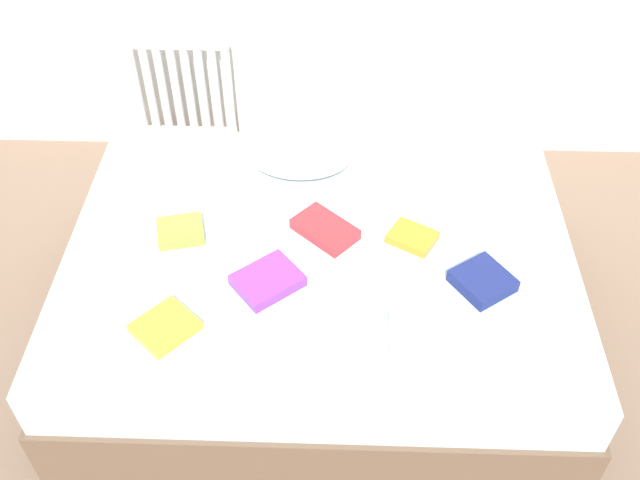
{
  "coord_description": "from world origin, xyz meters",
  "views": [
    {
      "loc": [
        0.07,
        -1.99,
        2.48
      ],
      "look_at": [
        0.0,
        0.05,
        0.48
      ],
      "focal_mm": 40.57,
      "sensor_mm": 36.0,
      "label": 1
    }
  ],
  "objects_px": {
    "radiator": "(183,90)",
    "textbook_white": "(415,335)",
    "textbook_navy": "(483,281)",
    "textbook_lime": "(180,231)",
    "textbook_yellow": "(165,327)",
    "textbook_red": "(325,229)",
    "bed": "(320,289)",
    "textbook_orange": "(412,237)",
    "textbook_purple": "(268,280)",
    "pillow": "(300,153)"
  },
  "relations": [
    {
      "from": "textbook_white",
      "to": "textbook_navy",
      "type": "xyz_separation_m",
      "value": [
        0.26,
        0.26,
        0.0
      ]
    },
    {
      "from": "bed",
      "to": "textbook_navy",
      "type": "bearing_deg",
      "value": -17.45
    },
    {
      "from": "pillow",
      "to": "textbook_navy",
      "type": "bearing_deg",
      "value": -44.06
    },
    {
      "from": "bed",
      "to": "textbook_white",
      "type": "distance_m",
      "value": 0.62
    },
    {
      "from": "textbook_navy",
      "to": "textbook_red",
      "type": "bearing_deg",
      "value": 121.24
    },
    {
      "from": "textbook_yellow",
      "to": "textbook_orange",
      "type": "height_order",
      "value": "same"
    },
    {
      "from": "textbook_orange",
      "to": "textbook_lime",
      "type": "bearing_deg",
      "value": -150.04
    },
    {
      "from": "textbook_yellow",
      "to": "bed",
      "type": "bearing_deg",
      "value": -7.59
    },
    {
      "from": "pillow",
      "to": "textbook_white",
      "type": "distance_m",
      "value": 1.03
    },
    {
      "from": "radiator",
      "to": "textbook_white",
      "type": "bearing_deg",
      "value": -56.47
    },
    {
      "from": "textbook_purple",
      "to": "bed",
      "type": "bearing_deg",
      "value": 9.7
    },
    {
      "from": "bed",
      "to": "textbook_white",
      "type": "height_order",
      "value": "textbook_white"
    },
    {
      "from": "bed",
      "to": "textbook_purple",
      "type": "distance_m",
      "value": 0.39
    },
    {
      "from": "radiator",
      "to": "textbook_navy",
      "type": "distance_m",
      "value": 1.94
    },
    {
      "from": "textbook_orange",
      "to": "textbook_lime",
      "type": "relative_size",
      "value": 0.98
    },
    {
      "from": "bed",
      "to": "radiator",
      "type": "bearing_deg",
      "value": 122.0
    },
    {
      "from": "textbook_white",
      "to": "textbook_orange",
      "type": "distance_m",
      "value": 0.48
    },
    {
      "from": "radiator",
      "to": "textbook_red",
      "type": "height_order",
      "value": "radiator"
    },
    {
      "from": "textbook_navy",
      "to": "textbook_orange",
      "type": "xyz_separation_m",
      "value": [
        -0.24,
        0.23,
        -0.01
      ]
    },
    {
      "from": "bed",
      "to": "textbook_orange",
      "type": "xyz_separation_m",
      "value": [
        0.36,
        0.04,
        0.27
      ]
    },
    {
      "from": "textbook_white",
      "to": "textbook_purple",
      "type": "relative_size",
      "value": 0.76
    },
    {
      "from": "textbook_lime",
      "to": "bed",
      "type": "bearing_deg",
      "value": -17.61
    },
    {
      "from": "textbook_navy",
      "to": "textbook_lime",
      "type": "bearing_deg",
      "value": 133.8
    },
    {
      "from": "textbook_red",
      "to": "textbook_purple",
      "type": "distance_m",
      "value": 0.34
    },
    {
      "from": "textbook_red",
      "to": "textbook_lime",
      "type": "bearing_deg",
      "value": -134.89
    },
    {
      "from": "radiator",
      "to": "textbook_lime",
      "type": "bearing_deg",
      "value": -80.13
    },
    {
      "from": "textbook_orange",
      "to": "pillow",
      "type": "bearing_deg",
      "value": 165.52
    },
    {
      "from": "bed",
      "to": "textbook_navy",
      "type": "xyz_separation_m",
      "value": [
        0.6,
        -0.19,
        0.28
      ]
    },
    {
      "from": "radiator",
      "to": "pillow",
      "type": "relative_size",
      "value": 1.24
    },
    {
      "from": "pillow",
      "to": "textbook_red",
      "type": "bearing_deg",
      "value": -74.4
    },
    {
      "from": "textbook_yellow",
      "to": "textbook_orange",
      "type": "distance_m",
      "value": 1.0
    },
    {
      "from": "radiator",
      "to": "textbook_yellow",
      "type": "xyz_separation_m",
      "value": [
        0.23,
        -1.63,
        0.1
      ]
    },
    {
      "from": "textbook_orange",
      "to": "textbook_lime",
      "type": "xyz_separation_m",
      "value": [
        -0.91,
        0.0,
        0.0
      ]
    },
    {
      "from": "bed",
      "to": "textbook_orange",
      "type": "bearing_deg",
      "value": 6.16
    },
    {
      "from": "textbook_white",
      "to": "textbook_navy",
      "type": "bearing_deg",
      "value": 45.09
    },
    {
      "from": "textbook_navy",
      "to": "textbook_red",
      "type": "height_order",
      "value": "textbook_navy"
    },
    {
      "from": "textbook_navy",
      "to": "textbook_purple",
      "type": "relative_size",
      "value": 0.83
    },
    {
      "from": "textbook_orange",
      "to": "textbook_purple",
      "type": "bearing_deg",
      "value": -125.42
    },
    {
      "from": "bed",
      "to": "pillow",
      "type": "relative_size",
      "value": 4.42
    },
    {
      "from": "radiator",
      "to": "pillow",
      "type": "height_order",
      "value": "radiator"
    },
    {
      "from": "textbook_navy",
      "to": "textbook_orange",
      "type": "relative_size",
      "value": 1.09
    },
    {
      "from": "pillow",
      "to": "textbook_orange",
      "type": "xyz_separation_m",
      "value": [
        0.46,
        -0.45,
        -0.05
      ]
    },
    {
      "from": "textbook_yellow",
      "to": "textbook_lime",
      "type": "height_order",
      "value": "textbook_lime"
    },
    {
      "from": "radiator",
      "to": "textbook_orange",
      "type": "relative_size",
      "value": 3.23
    },
    {
      "from": "textbook_lime",
      "to": "textbook_purple",
      "type": "bearing_deg",
      "value": -48.03
    },
    {
      "from": "bed",
      "to": "radiator",
      "type": "relative_size",
      "value": 3.57
    },
    {
      "from": "bed",
      "to": "textbook_orange",
      "type": "height_order",
      "value": "textbook_orange"
    },
    {
      "from": "textbook_orange",
      "to": "textbook_red",
      "type": "height_order",
      "value": "textbook_red"
    },
    {
      "from": "bed",
      "to": "textbook_white",
      "type": "relative_size",
      "value": 11.62
    },
    {
      "from": "textbook_red",
      "to": "textbook_navy",
      "type": "bearing_deg",
      "value": 18.4
    }
  ]
}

